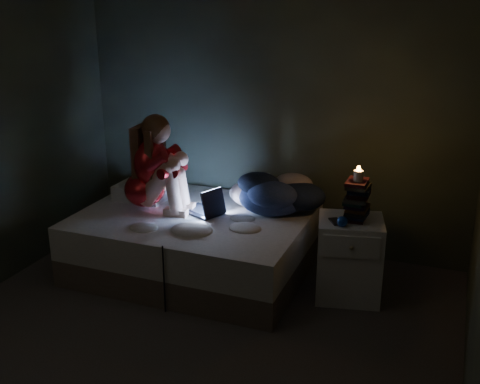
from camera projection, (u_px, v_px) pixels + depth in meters
The scene contains 12 objects.
floor at pixel (179, 349), 3.89m from camera, with size 3.60×3.80×0.02m, color #4D4846.
wall_back at pixel (272, 108), 5.14m from camera, with size 3.60×0.02×2.60m, color #2B2E26.
bed at pixel (195, 242), 4.91m from camera, with size 1.88×1.41×0.52m, color #B6B3AC, non-canonical shape.
pillow at pixel (142, 192), 5.17m from camera, with size 0.45×0.32×0.13m, color silver.
woman at pixel (143, 162), 4.82m from camera, with size 0.52×0.34×0.83m, color maroon, non-canonical shape.
laptop at pixel (201, 199), 4.82m from camera, with size 0.35×0.24×0.24m, color black, non-canonical shape.
clothes_pile at pixel (272, 191), 4.83m from camera, with size 0.60×0.48×0.36m, color navy, non-canonical shape.
nightstand at pixel (349, 258), 4.45m from camera, with size 0.49×0.43×0.65m, color silver.
book_stack at pixel (357, 200), 4.29m from camera, with size 0.19×0.25×0.32m, color black, non-canonical shape.
candle at pixel (358, 175), 4.23m from camera, with size 0.07×0.07×0.08m, color beige.
phone at pixel (334, 220), 4.32m from camera, with size 0.07×0.14×0.01m, color black.
blue_orb at pixel (338, 220), 4.23m from camera, with size 0.08×0.08×0.08m, color navy.
Camera 1 is at (1.60, -2.95, 2.25)m, focal length 42.97 mm.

